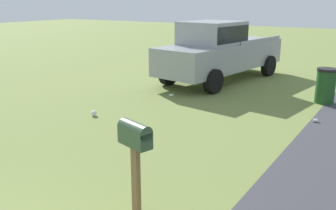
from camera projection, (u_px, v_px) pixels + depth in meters
The scene contains 6 objects.
mailbox at pixel (135, 141), 4.79m from camera, with size 0.33×0.54×1.30m.
pickup_truck at pixel (219, 50), 13.00m from camera, with size 5.79×2.68×2.09m.
trash_bin at pixel (326, 86), 10.33m from camera, with size 0.54×0.54×0.98m.
litter_cup_by_mailbox at pixel (315, 120), 8.80m from camera, with size 0.08×0.08×0.10m, color white.
litter_cup_near_hydrant at pixel (171, 95), 11.13m from camera, with size 0.08×0.08×0.10m, color white.
litter_bag_midfield_b at pixel (94, 113), 9.26m from camera, with size 0.14×0.14×0.14m, color silver.
Camera 1 is at (-0.48, -3.41, 2.78)m, focal length 39.95 mm.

